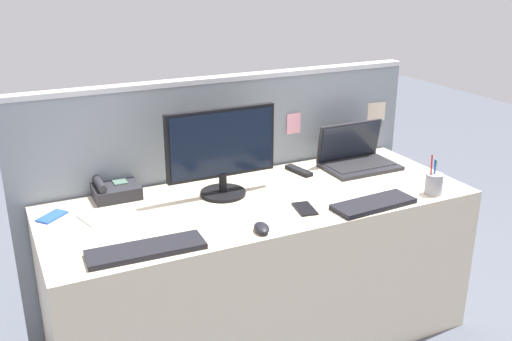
# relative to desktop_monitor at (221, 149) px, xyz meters

# --- Properties ---
(ground_plane) EXTENTS (10.00, 10.00, 0.00)m
(ground_plane) POSITION_rel_desktop_monitor_xyz_m (0.13, -0.13, -0.95)
(ground_plane) COLOR #4C515B
(desk) EXTENTS (1.93, 0.74, 0.73)m
(desk) POSITION_rel_desktop_monitor_xyz_m (0.13, -0.13, -0.58)
(desk) COLOR beige
(desk) RESTS_ON ground_plane
(cubicle_divider) EXTENTS (2.07, 0.08, 1.22)m
(cubicle_divider) POSITION_rel_desktop_monitor_xyz_m (0.13, 0.28, -0.34)
(cubicle_divider) COLOR gray
(cubicle_divider) RESTS_ON ground_plane
(desktop_monitor) EXTENTS (0.51, 0.21, 0.40)m
(desktop_monitor) POSITION_rel_desktop_monitor_xyz_m (0.00, 0.00, 0.00)
(desktop_monitor) COLOR black
(desktop_monitor) RESTS_ON desk
(laptop) EXTENTS (0.37, 0.26, 0.22)m
(laptop) POSITION_rel_desktop_monitor_xyz_m (0.77, 0.05, -0.17)
(laptop) COLOR #232328
(laptop) RESTS_ON desk
(desk_phone) EXTENTS (0.20, 0.18, 0.09)m
(desk_phone) POSITION_rel_desktop_monitor_xyz_m (-0.45, 0.18, -0.18)
(desk_phone) COLOR #232328
(desk_phone) RESTS_ON desk
(keyboard_main) EXTENTS (0.39, 0.16, 0.02)m
(keyboard_main) POSITION_rel_desktop_monitor_xyz_m (0.54, -0.42, -0.21)
(keyboard_main) COLOR black
(keyboard_main) RESTS_ON desk
(keyboard_spare) EXTENTS (0.44, 0.15, 0.02)m
(keyboard_spare) POSITION_rel_desktop_monitor_xyz_m (-0.47, -0.40, -0.21)
(keyboard_spare) COLOR black
(keyboard_spare) RESTS_ON desk
(computer_mouse_right_hand) EXTENTS (0.08, 0.11, 0.03)m
(computer_mouse_right_hand) POSITION_rel_desktop_monitor_xyz_m (-0.01, -0.43, -0.20)
(computer_mouse_right_hand) COLOR black
(computer_mouse_right_hand) RESTS_ON desk
(pen_cup) EXTENTS (0.08, 0.08, 0.19)m
(pen_cup) POSITION_rel_desktop_monitor_xyz_m (0.87, -0.42, -0.17)
(pen_cup) COLOR #99999E
(pen_cup) RESTS_ON desk
(cell_phone_white_slab) EXTENTS (0.11, 0.16, 0.01)m
(cell_phone_white_slab) POSITION_rel_desktop_monitor_xyz_m (-0.59, -0.02, -0.21)
(cell_phone_white_slab) COLOR silver
(cell_phone_white_slab) RESTS_ON desk
(cell_phone_blue_case) EXTENTS (0.14, 0.13, 0.01)m
(cell_phone_blue_case) POSITION_rel_desktop_monitor_xyz_m (-0.74, 0.07, -0.21)
(cell_phone_blue_case) COLOR blue
(cell_phone_blue_case) RESTS_ON desk
(cell_phone_black_slab) EXTENTS (0.10, 0.15, 0.01)m
(cell_phone_black_slab) POSITION_rel_desktop_monitor_xyz_m (0.25, -0.32, -0.21)
(cell_phone_black_slab) COLOR black
(cell_phone_black_slab) RESTS_ON desk
(tv_remote) EXTENTS (0.08, 0.18, 0.02)m
(tv_remote) POSITION_rel_desktop_monitor_xyz_m (0.46, 0.09, -0.21)
(tv_remote) COLOR black
(tv_remote) RESTS_ON desk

